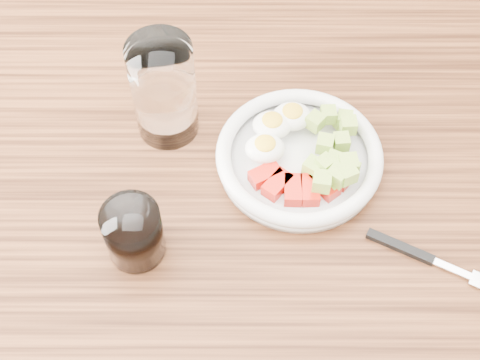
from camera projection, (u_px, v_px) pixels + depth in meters
name	position (u px, v px, depth m)	size (l,w,h in m)	color
dining_table	(247.00, 235.00, 0.98)	(1.50, 0.90, 0.77)	brown
bowl	(299.00, 155.00, 0.91)	(0.23, 0.23, 0.05)	white
fork	(419.00, 255.00, 0.84)	(0.17, 0.10, 0.01)	black
water_glass	(164.00, 90.00, 0.90)	(0.09, 0.09, 0.16)	white
coffee_glass	(134.00, 233.00, 0.82)	(0.07, 0.07, 0.08)	white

